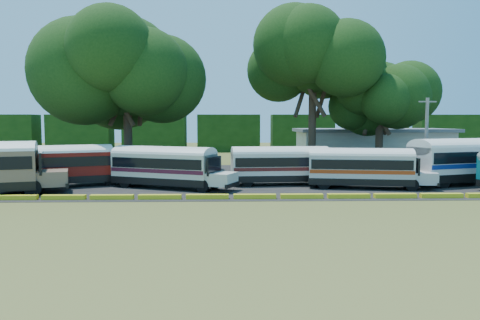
{
  "coord_description": "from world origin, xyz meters",
  "views": [
    {
      "loc": [
        -0.23,
        -28.32,
        4.91
      ],
      "look_at": [
        0.7,
        6.0,
        2.07
      ],
      "focal_mm": 35.0,
      "sensor_mm": 36.0,
      "label": 1
    }
  ],
  "objects_px": {
    "bus_red": "(61,163)",
    "tree_west": "(127,67)",
    "bus_cream_west": "(166,165)",
    "bus_white_red": "(363,166)"
  },
  "relations": [
    {
      "from": "bus_red",
      "to": "tree_west",
      "type": "bearing_deg",
      "value": 50.54
    },
    {
      "from": "bus_red",
      "to": "bus_cream_west",
      "type": "height_order",
      "value": "bus_red"
    },
    {
      "from": "bus_red",
      "to": "bus_white_red",
      "type": "distance_m",
      "value": 22.42
    },
    {
      "from": "bus_white_red",
      "to": "bus_red",
      "type": "bearing_deg",
      "value": -173.76
    },
    {
      "from": "bus_red",
      "to": "bus_white_red",
      "type": "bearing_deg",
      "value": -26.4
    },
    {
      "from": "bus_cream_west",
      "to": "tree_west",
      "type": "height_order",
      "value": "tree_west"
    },
    {
      "from": "bus_red",
      "to": "tree_west",
      "type": "height_order",
      "value": "tree_west"
    },
    {
      "from": "bus_red",
      "to": "bus_white_red",
      "type": "xyz_separation_m",
      "value": [
        22.37,
        -1.44,
        -0.12
      ]
    },
    {
      "from": "bus_red",
      "to": "bus_white_red",
      "type": "height_order",
      "value": "bus_red"
    },
    {
      "from": "bus_cream_west",
      "to": "tree_west",
      "type": "relative_size",
      "value": 0.65
    }
  ]
}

